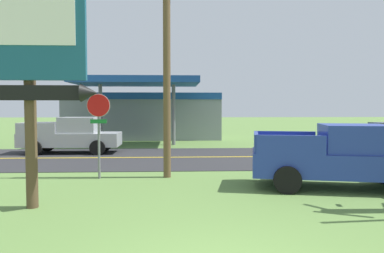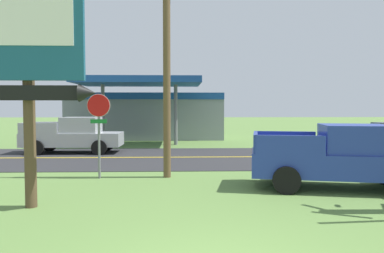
# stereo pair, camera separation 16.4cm
# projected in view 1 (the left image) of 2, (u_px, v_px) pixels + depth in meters

# --- Properties ---
(road_asphalt) EXTENTS (140.00, 8.00, 0.02)m
(road_asphalt) POSITION_uv_depth(u_px,v_px,m) (187.00, 157.00, 18.18)
(road_asphalt) COLOR #2B2B2D
(road_asphalt) RESTS_ON ground
(road_centre_line) EXTENTS (126.00, 0.20, 0.01)m
(road_centre_line) POSITION_uv_depth(u_px,v_px,m) (187.00, 157.00, 18.18)
(road_centre_line) COLOR gold
(road_centre_line) RESTS_ON road_asphalt
(motel_sign) EXTENTS (3.08, 0.54, 5.83)m
(motel_sign) POSITION_uv_depth(u_px,v_px,m) (29.00, 51.00, 8.74)
(motel_sign) COLOR brown
(motel_sign) RESTS_ON ground
(stop_sign) EXTENTS (0.80, 0.08, 2.95)m
(stop_sign) POSITION_uv_depth(u_px,v_px,m) (99.00, 121.00, 12.66)
(stop_sign) COLOR slate
(stop_sign) RESTS_ON ground
(utility_pole) EXTENTS (1.69, 0.26, 8.39)m
(utility_pole) POSITION_uv_depth(u_px,v_px,m) (167.00, 51.00, 12.81)
(utility_pole) COLOR brown
(utility_pole) RESTS_ON ground
(gas_station) EXTENTS (12.00, 11.50, 4.40)m
(gas_station) POSITION_uv_depth(u_px,v_px,m) (144.00, 114.00, 29.85)
(gas_station) COLOR gray
(gas_station) RESTS_ON ground
(pickup_blue_parked_on_lawn) EXTENTS (5.49, 3.03, 1.96)m
(pickup_blue_parked_on_lawn) POSITION_uv_depth(u_px,v_px,m) (341.00, 157.00, 11.21)
(pickup_blue_parked_on_lawn) COLOR #233893
(pickup_blue_parked_on_lawn) RESTS_ON ground
(pickup_silver_on_road) EXTENTS (5.20, 2.24, 1.96)m
(pickup_silver_on_road) POSITION_uv_depth(u_px,v_px,m) (72.00, 136.00, 19.84)
(pickup_silver_on_road) COLOR #A8AAAF
(pickup_silver_on_road) RESTS_ON ground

